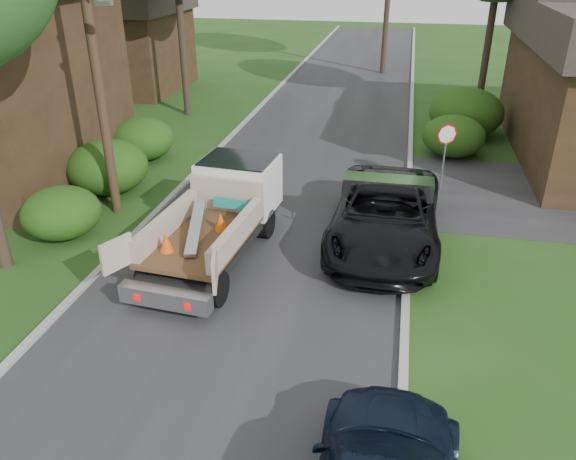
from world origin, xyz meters
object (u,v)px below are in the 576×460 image
Objects in this scene: black_pickup at (385,214)px; utility_pole at (94,51)px; flatbed_truck at (225,206)px; stop_sign at (446,143)px; house_left_far at (119,37)px.

utility_pole is at bearing 177.84° from black_pickup.
utility_pole is 6.04m from flatbed_truck.
stop_sign is 0.39× the size of flatbed_truck.
flatbed_truck is (-6.35, -5.60, -0.51)m from stop_sign.
house_left_far is at bearing 115.23° from utility_pole.
house_left_far is (-8.02, 17.02, -2.12)m from utility_pole.
flatbed_truck is 0.95× the size of black_pickup.
house_left_far reaches higher than flatbed_truck.
stop_sign reaches higher than flatbed_truck.
utility_pole is 1.58× the size of flatbed_truck.
black_pickup is at bearing -3.11° from utility_pole.
black_pickup is (16.89, -17.50, -2.13)m from house_left_far.
black_pickup is (-1.81, -4.50, -0.85)m from stop_sign.
house_left_far is 1.20× the size of flatbed_truck.
house_left_far is 22.40m from flatbed_truck.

